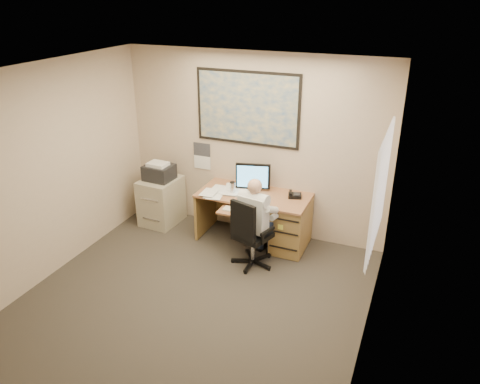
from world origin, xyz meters
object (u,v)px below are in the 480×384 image
at_px(office_chair, 253,247).
at_px(person, 254,222).
at_px(desk, 275,216).
at_px(filing_cabinet, 161,197).

distance_m(office_chair, person, 0.34).
height_order(desk, office_chair, desk).
xyz_separation_m(desk, office_chair, (-0.09, -0.67, -0.16)).
height_order(filing_cabinet, person, person).
relative_size(desk, office_chair, 1.62).
xyz_separation_m(desk, filing_cabinet, (-1.89, -0.02, -0.01)).
bearing_deg(person, office_chair, -69.33).
distance_m(filing_cabinet, office_chair, 1.92).
distance_m(filing_cabinet, person, 1.89).
distance_m(desk, person, 0.63).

